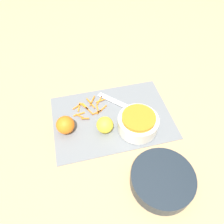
{
  "coord_description": "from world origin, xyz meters",
  "views": [
    {
      "loc": [
        0.13,
        0.53,
        0.7
      ],
      "look_at": [
        0.0,
        0.0,
        0.04
      ],
      "focal_mm": 35.0,
      "sensor_mm": 36.0,
      "label": 1
    }
  ],
  "objects_px": {
    "bowl_speckled": "(138,123)",
    "lemon": "(105,125)",
    "bowl_dark": "(162,180)",
    "knife": "(133,109)",
    "orange_left": "(65,125)"
  },
  "relations": [
    {
      "from": "knife",
      "to": "orange_left",
      "type": "distance_m",
      "value": 0.28
    },
    {
      "from": "knife",
      "to": "orange_left",
      "type": "height_order",
      "value": "orange_left"
    },
    {
      "from": "bowl_speckled",
      "to": "lemon",
      "type": "distance_m",
      "value": 0.13
    },
    {
      "from": "bowl_dark",
      "to": "knife",
      "type": "height_order",
      "value": "bowl_dark"
    },
    {
      "from": "bowl_dark",
      "to": "orange_left",
      "type": "relative_size",
      "value": 2.94
    },
    {
      "from": "bowl_speckled",
      "to": "knife",
      "type": "height_order",
      "value": "bowl_speckled"
    },
    {
      "from": "knife",
      "to": "lemon",
      "type": "relative_size",
      "value": 3.02
    },
    {
      "from": "orange_left",
      "to": "bowl_speckled",
      "type": "bearing_deg",
      "value": 168.47
    },
    {
      "from": "bowl_speckled",
      "to": "knife",
      "type": "xyz_separation_m",
      "value": [
        -0.01,
        -0.09,
        -0.03
      ]
    },
    {
      "from": "lemon",
      "to": "bowl_speckled",
      "type": "bearing_deg",
      "value": 170.33
    },
    {
      "from": "orange_left",
      "to": "lemon",
      "type": "bearing_deg",
      "value": 166.89
    },
    {
      "from": "bowl_dark",
      "to": "orange_left",
      "type": "distance_m",
      "value": 0.39
    },
    {
      "from": "bowl_dark",
      "to": "bowl_speckled",
      "type": "bearing_deg",
      "value": -87.68
    },
    {
      "from": "bowl_dark",
      "to": "knife",
      "type": "xyz_separation_m",
      "value": [
        -0.0,
        -0.32,
        -0.01
      ]
    },
    {
      "from": "bowl_speckled",
      "to": "bowl_dark",
      "type": "xyz_separation_m",
      "value": [
        -0.01,
        0.22,
        -0.01
      ]
    }
  ]
}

